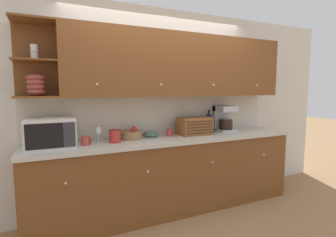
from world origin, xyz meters
TOP-DOWN VIEW (x-y plane):
  - ground_plane at (0.00, 0.00)m, footprint 24.00×24.00m
  - wall_back at (0.00, 0.03)m, footprint 5.80×0.06m
  - counter_unit at (0.00, -0.30)m, footprint 3.42×0.62m
  - backsplash_panel at (0.00, -0.01)m, footprint 3.40×0.01m
  - upper_cabinets at (0.16, -0.18)m, footprint 3.40×0.38m
  - microwave at (-1.38, -0.26)m, footprint 0.49×0.41m
  - mug at (-1.04, -0.29)m, footprint 0.10×0.09m
  - wine_glass at (-0.88, -0.20)m, footprint 0.07×0.07m
  - storage_canister at (-0.71, -0.29)m, footprint 0.14×0.14m
  - fruit_basket at (-0.48, -0.16)m, footprint 0.27×0.27m
  - bowl_stack_on_counter at (-0.20, -0.11)m, footprint 0.19×0.19m
  - mug_blue_second at (0.04, -0.18)m, footprint 0.10×0.08m
  - bread_box at (0.38, -0.23)m, footprint 0.43×0.27m
  - wine_bottle at (0.69, -0.11)m, footprint 0.09×0.09m
  - coffee_maker at (0.94, -0.13)m, footprint 0.26×0.26m

SIDE VIEW (x-z plane):
  - ground_plane at x=0.00m, z-range 0.00..0.00m
  - counter_unit at x=0.00m, z-range 0.00..0.95m
  - bowl_stack_on_counter at x=-0.20m, z-range 0.95..1.02m
  - mug_blue_second at x=0.04m, z-range 0.95..1.03m
  - mug at x=-1.04m, z-range 0.95..1.04m
  - fruit_basket at x=-0.48m, z-range 0.92..1.08m
  - storage_canister at x=-0.71m, z-range 0.95..1.09m
  - bread_box at x=0.38m, z-range 0.95..1.18m
  - wine_glass at x=-0.88m, z-range 0.98..1.16m
  - wine_bottle at x=0.69m, z-range 0.93..1.25m
  - microwave at x=-1.38m, z-range 0.95..1.26m
  - coffee_maker at x=0.94m, z-range 0.95..1.31m
  - backsplash_panel at x=0.00m, z-range 0.95..1.46m
  - wall_back at x=0.00m, z-range 0.00..2.60m
  - upper_cabinets at x=0.16m, z-range 1.46..2.25m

